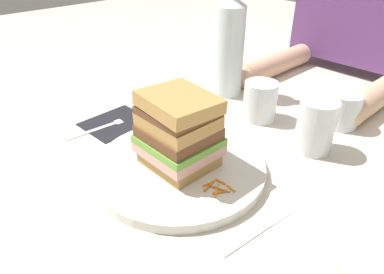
{
  "coord_description": "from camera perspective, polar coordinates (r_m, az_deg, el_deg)",
  "views": [
    {
      "loc": [
        0.38,
        -0.33,
        0.37
      ],
      "look_at": [
        0.01,
        0.02,
        0.06
      ],
      "focal_mm": 32.64,
      "sensor_mm": 36.0,
      "label": 1
    }
  ],
  "objects": [
    {
      "name": "carrot_shred_10",
      "position": [
        0.56,
        4.69,
        -7.27
      ],
      "size": [
        0.02,
        0.01,
        0.0
      ],
      "primitive_type": "cylinder",
      "rotation": [
        0.0,
        1.57,
        3.26
      ],
      "color": "orange",
      "rests_on": "main_plate"
    },
    {
      "name": "knife",
      "position": [
        0.53,
        12.47,
        -13.41
      ],
      "size": [
        0.03,
        0.2,
        0.0
      ],
      "color": "silver",
      "rests_on": "ground_plane"
    },
    {
      "name": "carrot_shred_5",
      "position": [
        0.68,
        -6.85,
        0.14
      ],
      "size": [
        0.03,
        0.0,
        0.0
      ],
      "primitive_type": "cylinder",
      "rotation": [
        0.0,
        1.57,
        6.22
      ],
      "color": "orange",
      "rests_on": "main_plate"
    },
    {
      "name": "carrot_shred_8",
      "position": [
        0.66,
        -8.6,
        -1.1
      ],
      "size": [
        0.02,
        0.02,
        0.0
      ],
      "primitive_type": "cylinder",
      "rotation": [
        0.0,
        1.57,
        2.16
      ],
      "color": "orange",
      "rests_on": "main_plate"
    },
    {
      "name": "carrot_shred_12",
      "position": [
        0.55,
        6.13,
        -8.56
      ],
      "size": [
        0.02,
        0.0,
        0.0
      ],
      "primitive_type": "cylinder",
      "rotation": [
        0.0,
        1.57,
        3.05
      ],
      "color": "orange",
      "rests_on": "main_plate"
    },
    {
      "name": "empty_tumbler_0",
      "position": [
        0.8,
        23.45,
        4.07
      ],
      "size": [
        0.07,
        0.07,
        0.07
      ],
      "primitive_type": "cylinder",
      "color": "silver",
      "rests_on": "ground_plane"
    },
    {
      "name": "carrot_shred_14",
      "position": [
        0.55,
        4.65,
        -8.48
      ],
      "size": [
        0.03,
        0.01,
        0.0
      ],
      "primitive_type": "cylinder",
      "rotation": [
        0.0,
        1.57,
        3.51
      ],
      "color": "orange",
      "rests_on": "main_plate"
    },
    {
      "name": "carrot_shred_13",
      "position": [
        0.56,
        2.65,
        -7.67
      ],
      "size": [
        0.01,
        0.02,
        0.0
      ],
      "primitive_type": "cylinder",
      "rotation": [
        0.0,
        1.57,
        1.41
      ],
      "color": "orange",
      "rests_on": "main_plate"
    },
    {
      "name": "carrot_shred_11",
      "position": [
        0.55,
        2.82,
        -8.0
      ],
      "size": [
        0.01,
        0.03,
        0.0
      ],
      "primitive_type": "cylinder",
      "rotation": [
        0.0,
        1.57,
        4.95
      ],
      "color": "orange",
      "rests_on": "main_plate"
    },
    {
      "name": "sandwich",
      "position": [
        0.57,
        -2.18,
        0.9
      ],
      "size": [
        0.12,
        0.11,
        0.13
      ],
      "color": "tan",
      "rests_on": "main_plate"
    },
    {
      "name": "fork",
      "position": [
        0.77,
        -13.91,
        1.98
      ],
      "size": [
        0.03,
        0.17,
        0.0
      ],
      "color": "silver",
      "rests_on": "napkin_dark"
    },
    {
      "name": "carrot_shred_9",
      "position": [
        0.54,
        4.41,
        -9.03
      ],
      "size": [
        0.01,
        0.02,
        0.0
      ],
      "primitive_type": "cylinder",
      "rotation": [
        0.0,
        1.57,
        4.22
      ],
      "color": "orange",
      "rests_on": "main_plate"
    },
    {
      "name": "carrot_shred_6",
      "position": [
        0.68,
        -6.55,
        0.02
      ],
      "size": [
        0.02,
        0.02,
        0.0
      ],
      "primitive_type": "cylinder",
      "rotation": [
        0.0,
        1.57,
        5.59
      ],
      "color": "orange",
      "rests_on": "main_plate"
    },
    {
      "name": "carrot_shred_3",
      "position": [
        0.65,
        -6.44,
        -1.35
      ],
      "size": [
        0.02,
        0.03,
        0.0
      ],
      "primitive_type": "cylinder",
      "rotation": [
        0.0,
        1.57,
        4.21
      ],
      "color": "orange",
      "rests_on": "main_plate"
    },
    {
      "name": "napkin_dark",
      "position": [
        0.77,
        -12.42,
        2.3
      ],
      "size": [
        0.12,
        0.14,
        0.0
      ],
      "primitive_type": "cube",
      "rotation": [
        0.0,
        0.0,
        0.05
      ],
      "color": "black",
      "rests_on": "ground_plane"
    },
    {
      "name": "carrot_shred_0",
      "position": [
        0.66,
        -8.67,
        -0.84
      ],
      "size": [
        0.02,
        0.02,
        0.0
      ],
      "primitive_type": "cylinder",
      "rotation": [
        0.0,
        1.57,
        0.73
      ],
      "color": "orange",
      "rests_on": "main_plate"
    },
    {
      "name": "carrot_shred_15",
      "position": [
        0.54,
        4.08,
        -8.73
      ],
      "size": [
        0.02,
        0.02,
        0.0
      ],
      "primitive_type": "cylinder",
      "rotation": [
        0.0,
        1.57,
        5.32
      ],
      "color": "orange",
      "rests_on": "main_plate"
    },
    {
      "name": "empty_tumbler_1",
      "position": [
        0.77,
        11.06,
        5.82
      ],
      "size": [
        0.07,
        0.07,
        0.08
      ],
      "primitive_type": "cylinder",
      "color": "silver",
      "rests_on": "ground_plane"
    },
    {
      "name": "juice_glass",
      "position": [
        0.69,
        19.44,
        1.26
      ],
      "size": [
        0.07,
        0.07,
        0.1
      ],
      "color": "white",
      "rests_on": "ground_plane"
    },
    {
      "name": "ground_plane",
      "position": [
        0.63,
        -1.75,
        -4.71
      ],
      "size": [
        3.0,
        3.0,
        0.0
      ],
      "primitive_type": "plane",
      "color": "beige"
    },
    {
      "name": "carrot_shred_1",
      "position": [
        0.66,
        -6.93,
        -0.88
      ],
      "size": [
        0.02,
        0.01,
        0.0
      ],
      "primitive_type": "cylinder",
      "rotation": [
        0.0,
        1.57,
        6.02
      ],
      "color": "orange",
      "rests_on": "main_plate"
    },
    {
      "name": "carrot_shred_7",
      "position": [
        0.64,
        -7.45,
        -1.94
      ],
      "size": [
        0.01,
        0.02,
        0.0
      ],
      "primitive_type": "cylinder",
      "rotation": [
        0.0,
        1.57,
        4.45
      ],
      "color": "orange",
      "rests_on": "main_plate"
    },
    {
      "name": "main_plate",
      "position": [
        0.61,
        -2.08,
        -4.93
      ],
      "size": [
        0.3,
        0.3,
        0.02
      ],
      "primitive_type": "cylinder",
      "color": "white",
      "rests_on": "ground_plane"
    },
    {
      "name": "water_bottle",
      "position": [
        0.86,
        6.19,
        14.54
      ],
      "size": [
        0.07,
        0.07,
        0.27
      ],
      "color": "silver",
      "rests_on": "ground_plane"
    },
    {
      "name": "carrot_shred_4",
      "position": [
        0.66,
        -6.53,
        -0.73
      ],
      "size": [
        0.01,
        0.02,
        0.0
      ],
      "primitive_type": "cylinder",
      "rotation": [
        0.0,
        1.57,
        4.86
      ],
      "color": "orange",
      "rests_on": "main_plate"
    },
    {
      "name": "side_plate",
      "position": [
        0.55,
        28.55,
        -13.95
      ],
      "size": [
        0.19,
        0.19,
        0.02
      ],
      "primitive_type": "cylinder",
      "color": "white",
      "rests_on": "ground_plane"
    },
    {
      "name": "carrot_shred_2",
      "position": [
        0.65,
        -7.86,
        -1.61
      ],
      "size": [
        0.02,
        0.02,
        0.0
      ],
      "primitive_type": "cylinder",
      "rotation": [
        0.0,
        1.57,
        3.91
      ],
      "color": "orange",
      "rests_on": "main_plate"
    }
  ]
}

